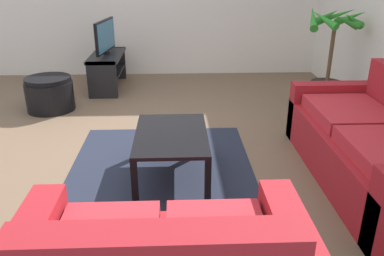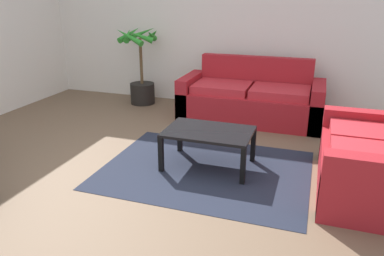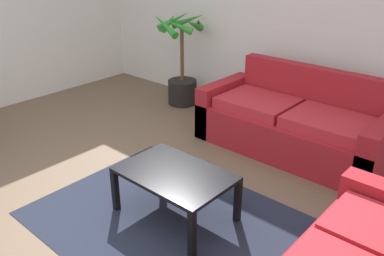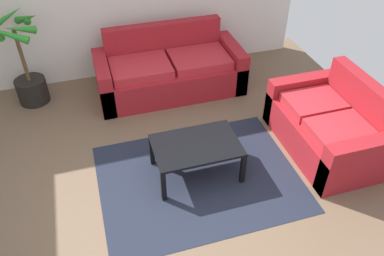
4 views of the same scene
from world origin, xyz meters
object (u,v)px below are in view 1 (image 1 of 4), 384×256
at_px(couch_main, 376,149).
at_px(coffee_table, 171,139).
at_px(tv_stand, 108,66).
at_px(tv, 105,36).
at_px(ottoman, 50,94).
at_px(potted_palm, 329,69).

xyz_separation_m(couch_main, coffee_table, (-0.14, -1.76, 0.07)).
relative_size(tv_stand, tv, 1.35).
bearing_deg(ottoman, couch_main, 59.53).
xyz_separation_m(tv, coffee_table, (2.81, 0.99, -0.42)).
bearing_deg(couch_main, potted_palm, 172.16).
bearing_deg(tv, ottoman, -31.79).
height_order(tv, potted_palm, potted_palm).
xyz_separation_m(couch_main, ottoman, (-1.97, -3.35, -0.09)).
relative_size(couch_main, tv_stand, 1.88).
relative_size(coffee_table, ottoman, 1.54).
distance_m(potted_palm, ottoman, 3.63).
xyz_separation_m(tv_stand, tv, (0.00, 0.00, 0.45)).
distance_m(tv, ottoman, 1.28).
distance_m(coffee_table, ottoman, 2.43).
distance_m(tv_stand, potted_palm, 3.19).
height_order(tv_stand, tv, tv).
bearing_deg(tv, coffee_table, 19.39).
bearing_deg(tv_stand, ottoman, -31.65).
height_order(couch_main, potted_palm, potted_palm).
distance_m(tv_stand, coffee_table, 2.98).
height_order(couch_main, coffee_table, couch_main).
xyz_separation_m(coffee_table, potted_palm, (-1.79, 2.02, 0.15)).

